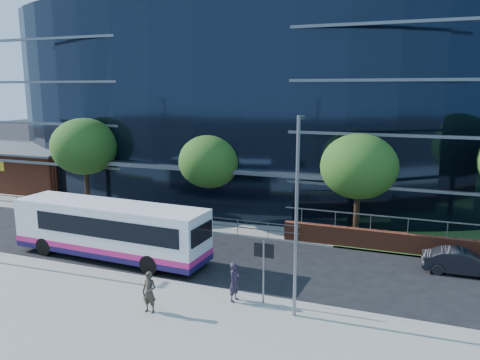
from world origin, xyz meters
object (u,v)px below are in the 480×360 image
at_px(tree_far_b, 210,162).
at_px(pedestrian_b, 149,292).
at_px(brick_pavilion, 39,168).
at_px(tree_far_a, 85,147).
at_px(parked_car, 462,262).
at_px(pedestrian, 235,282).
at_px(streetlight_east, 297,212).
at_px(city_bus, 112,230).
at_px(tree_far_c, 359,167).
at_px(street_sign, 264,258).

distance_m(tree_far_b, pedestrian_b, 14.29).
distance_m(brick_pavilion, tree_far_a, 10.48).
height_order(brick_pavilion, parked_car, brick_pavilion).
height_order(tree_far_b, pedestrian, tree_far_b).
height_order(streetlight_east, parked_car, streetlight_east).
height_order(brick_pavilion, city_bus, brick_pavilion).
distance_m(tree_far_a, tree_far_b, 10.03).
distance_m(parked_car, pedestrian_b, 15.39).
height_order(tree_far_c, streetlight_east, streetlight_east).
relative_size(brick_pavilion, parked_car, 2.29).
bearing_deg(tree_far_a, pedestrian_b, -44.10).
relative_size(tree_far_a, city_bus, 0.62).
height_order(tree_far_a, streetlight_east, streetlight_east).
distance_m(brick_pavilion, street_sign, 30.49).
xyz_separation_m(tree_far_b, parked_car, (15.66, -4.18, -3.59)).
relative_size(city_bus, pedestrian_b, 6.59).
xyz_separation_m(parked_car, pedestrian_b, (-12.24, -9.33, 0.39)).
distance_m(streetlight_east, parked_car, 10.73).
bearing_deg(pedestrian, tree_far_b, 39.21).
bearing_deg(brick_pavilion, pedestrian_b, -37.98).
xyz_separation_m(tree_far_b, pedestrian, (6.28, -11.32, -3.19)).
xyz_separation_m(tree_far_c, pedestrian_b, (-6.58, -13.00, -3.53)).
bearing_deg(tree_far_b, tree_far_a, -177.14).
bearing_deg(pedestrian, brick_pavilion, 68.97).
height_order(tree_far_b, tree_far_c, tree_far_c).
xyz_separation_m(street_sign, streetlight_east, (1.50, -0.59, 2.29)).
xyz_separation_m(brick_pavilion, street_sign, (26.50, -15.09, 0.21)).
height_order(street_sign, tree_far_b, tree_far_b).
bearing_deg(pedestrian_b, tree_far_a, 136.99).
xyz_separation_m(brick_pavilion, pedestrian_b, (22.42, -17.50, -0.93)).
height_order(street_sign, pedestrian_b, street_sign).
height_order(city_bus, pedestrian, city_bus).
relative_size(street_sign, streetlight_east, 0.35).
relative_size(tree_far_c, pedestrian, 3.76).
relative_size(brick_pavilion, tree_far_a, 1.23).
xyz_separation_m(brick_pavilion, city_bus, (17.02, -12.52, -0.33)).
relative_size(tree_far_a, pedestrian_b, 4.06).
xyz_separation_m(street_sign, pedestrian, (-1.22, -0.23, -1.13)).
height_order(tree_far_b, city_bus, tree_far_b).
bearing_deg(streetlight_east, tree_far_b, 127.63).
bearing_deg(parked_car, brick_pavilion, 75.01).
bearing_deg(tree_far_a, brick_pavilion, 153.45).
bearing_deg(city_bus, tree_far_c, 36.13).
xyz_separation_m(city_bus, pedestrian, (8.26, -2.80, -0.60)).
height_order(tree_far_b, streetlight_east, streetlight_east).
height_order(brick_pavilion, tree_far_c, tree_far_c).
bearing_deg(streetlight_east, brick_pavilion, 150.76).
xyz_separation_m(tree_far_b, pedestrian_b, (3.42, -13.50, -3.20)).
bearing_deg(tree_far_b, brick_pavilion, 168.12).
xyz_separation_m(tree_far_c, streetlight_east, (-1.00, -11.17, -0.10)).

